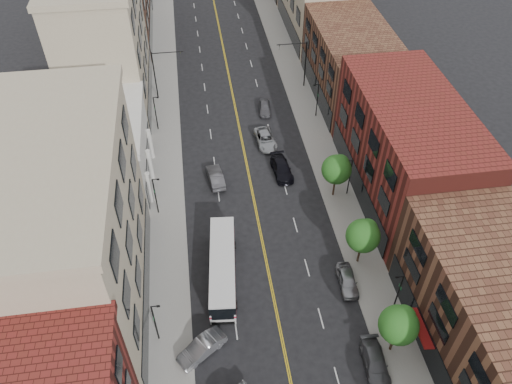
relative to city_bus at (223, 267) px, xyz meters
name	(u,v)px	position (x,y,z in m)	size (l,w,h in m)	color
sidewalk_left	(166,151)	(-5.41, 20.93, -1.59)	(4.00, 110.00, 0.15)	gray
sidewalk_right	(317,138)	(14.59, 20.93, -1.59)	(4.00, 110.00, 0.15)	gray
bldg_l_tanoffice	(73,239)	(-12.41, -1.07, 7.33)	(10.00, 22.00, 18.00)	tan
bldg_l_white	(102,152)	(-12.41, 16.93, 2.33)	(10.00, 14.00, 8.00)	silver
bldg_l_far_a	(104,44)	(-12.41, 33.93, 7.33)	(10.00, 20.00, 18.00)	tan
bldg_r_mid	(406,150)	(21.59, 9.93, 4.33)	(10.00, 22.00, 12.00)	maroon
bldg_r_far_a	(352,64)	(21.59, 30.93, 3.33)	(10.00, 20.00, 10.00)	#542F21
tree_r_1	(400,324)	(13.97, -10.00, 2.46)	(3.40, 3.40, 5.59)	black
tree_r_2	(364,235)	(13.97, 0.00, 2.46)	(3.40, 3.40, 5.59)	black
tree_r_3	(337,168)	(13.97, 10.00, 2.46)	(3.40, 3.40, 5.59)	black
lamp_l_1	(155,321)	(-6.37, -6.07, 1.30)	(0.81, 0.55, 5.05)	black
lamp_l_2	(156,194)	(-6.37, 9.93, 1.30)	(0.81, 0.55, 5.05)	black
lamp_l_3	(156,112)	(-6.37, 25.93, 1.30)	(0.81, 0.55, 5.05)	black
lamp_r_1	(398,291)	(15.54, -6.07, 1.30)	(0.81, 0.55, 5.05)	black
lamp_r_2	(350,175)	(15.54, 9.93, 1.30)	(0.81, 0.55, 5.05)	black
lamp_r_3	(317,98)	(15.54, 25.93, 1.30)	(0.81, 0.55, 5.05)	black
signal_mast_left	(159,69)	(-5.68, 33.93, 2.98)	(4.49, 0.18, 7.20)	black
signal_mast_right	(301,59)	(14.85, 33.93, 2.98)	(4.49, 0.18, 7.20)	black
city_bus	(223,267)	(0.00, 0.00, 0.00)	(3.48, 11.32, 2.87)	silver
car_angle_b	(202,348)	(-2.62, -7.94, -0.91)	(1.61, 4.61, 1.52)	#B0B2B8
car_parked_mid	(375,363)	(11.99, -11.41, -0.98)	(1.92, 4.73, 1.37)	#4B4C50
car_parked_far	(347,280)	(11.99, -2.72, -0.95)	(1.70, 4.23, 1.44)	#94959A
car_lane_behind	(216,177)	(0.48, 14.34, -0.90)	(1.62, 4.64, 1.53)	#48474C
car_lane_a	(282,169)	(8.62, 14.70, -0.92)	(2.09, 5.15, 1.50)	black
car_lane_b	(265,139)	(7.57, 20.86, -0.94)	(2.40, 5.21, 1.45)	#9C9FA3
car_lane_c	(265,108)	(8.64, 28.13, -0.98)	(1.62, 4.03, 1.37)	#545359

